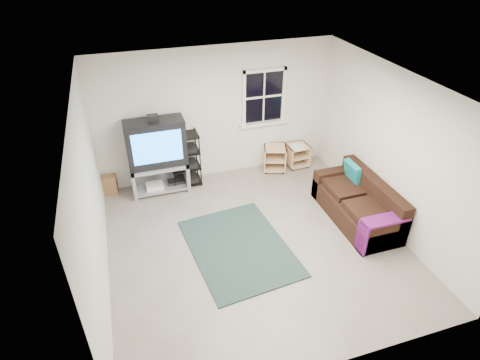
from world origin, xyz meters
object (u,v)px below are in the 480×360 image
object	(u,v)px
side_table_left	(275,157)
sofa	(358,205)
av_rack	(185,162)
side_table_right	(297,153)
tv_unit	(157,150)

from	to	relation	value
side_table_left	sofa	size ratio (longest dim) A/B	0.31
av_rack	side_table_right	bearing A→B (deg)	0.18
sofa	side_table_right	bearing A→B (deg)	96.82
tv_unit	side_table_left	size ratio (longest dim) A/B	2.79
tv_unit	side_table_left	bearing A→B (deg)	1.91
side_table_left	sofa	distance (m)	2.16
side_table_left	side_table_right	world-z (taller)	side_table_left
tv_unit	sofa	bearing A→B (deg)	-31.90
side_table_right	sofa	world-z (taller)	sofa
av_rack	side_table_left	bearing A→B (deg)	0.38
side_table_right	sofa	bearing A→B (deg)	-83.18
tv_unit	side_table_right	size ratio (longest dim) A/B	3.15
tv_unit	av_rack	size ratio (longest dim) A/B	1.42
tv_unit	sofa	distance (m)	3.73
tv_unit	side_table_right	xyz separation A→B (m)	(2.89, 0.07, -0.58)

